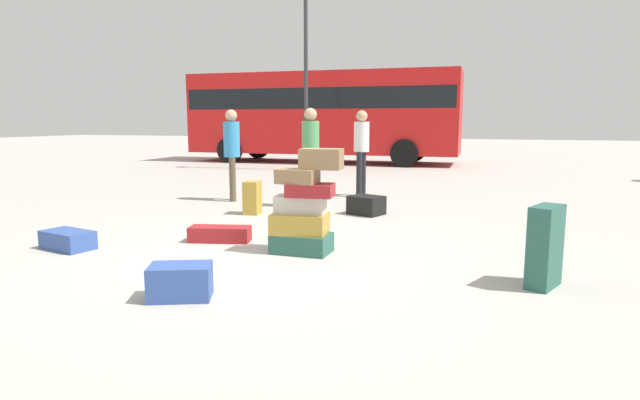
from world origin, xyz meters
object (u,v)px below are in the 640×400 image
Objects in this scene: person_passerby_in_red at (232,147)px; suitcase_black_right_side at (366,205)px; suitcase_cream_white_trunk at (311,214)px; parked_bus at (323,111)px; suitcase_teal_upright_blue at (545,247)px; person_tourist_with_camera at (361,145)px; suitcase_tan_foreground_far at (252,198)px; person_bearded_onlooker at (311,148)px; suitcase_navy_foreground_near at (180,282)px; suitcase_navy_left_side at (68,240)px; suitcase_maroon_behind_tower at (220,234)px; lamp_post at (306,26)px; suitcase_tower at (304,209)px.

suitcase_black_right_side is at bearing 48.89° from person_passerby_in_red.
parked_bus is at bearing 88.92° from suitcase_cream_white_trunk.
suitcase_black_right_side is at bearing 150.28° from suitcase_teal_upright_blue.
person_tourist_with_camera is at bearing 143.08° from suitcase_teal_upright_blue.
suitcase_tan_foreground_far is at bearing -79.33° from parked_bus.
person_bearded_onlooker is at bearing 48.59° from suitcase_tan_foreground_far.
person_tourist_with_camera is 0.18× the size of parked_bus.
person_tourist_with_camera is at bearing 125.19° from person_bearded_onlooker.
parked_bus is (-3.62, 14.43, 1.69)m from suitcase_navy_foreground_near.
suitcase_navy_foreground_near is 0.83× the size of suitcase_navy_left_side.
person_bearded_onlooker reaches higher than suitcase_black_right_side.
parked_bus is (-4.12, 9.98, 1.68)m from suitcase_black_right_side.
suitcase_maroon_behind_tower is at bearing 87.27° from suitcase_navy_foreground_near.
parked_bus is at bearing 94.69° from suitcase_tan_foreground_far.
person_passerby_in_red is (-2.25, 5.08, 0.87)m from suitcase_navy_foreground_near.
suitcase_navy_left_side is (-1.00, -2.82, -0.16)m from suitcase_tan_foreground_far.
suitcase_black_right_side is 8.75m from lamp_post.
parked_bus reaches higher than person_bearded_onlooker.
parked_bus is at bearing 88.93° from suitcase_maroon_behind_tower.
suitcase_tower is 2.66m from suitcase_black_right_side.
suitcase_teal_upright_blue is at bearing -31.57° from suitcase_black_right_side.
suitcase_tower is 2.32× the size of suitcase_navy_foreground_near.
person_bearded_onlooker is at bearing 157.37° from suitcase_teal_upright_blue.
person_bearded_onlooker reaches higher than suitcase_navy_foreground_near.
suitcase_teal_upright_blue is (4.17, -2.54, 0.11)m from suitcase_tan_foreground_far.
suitcase_black_right_side reaches higher than suitcase_maroon_behind_tower.
suitcase_black_right_side is at bearing 62.77° from suitcase_navy_left_side.
suitcase_cream_white_trunk reaches higher than suitcase_navy_left_side.
person_passerby_in_red reaches higher than person_tourist_with_camera.
suitcase_tower is 10.78m from lamp_post.
suitcase_maroon_behind_tower is 2.12m from suitcase_navy_foreground_near.
person_bearded_onlooker is at bearing 179.87° from suitcase_black_right_side.
suitcase_navy_foreground_near is at bearing -83.15° from suitcase_maroon_behind_tower.
person_passerby_in_red is (-2.68, 3.26, 0.51)m from suitcase_tower.
suitcase_tower is at bearing -168.41° from suitcase_teal_upright_blue.
suitcase_navy_foreground_near is (0.76, -1.98, 0.05)m from suitcase_maroon_behind_tower.
suitcase_black_right_side is at bearing -69.58° from parked_bus.
suitcase_tower is at bearing 11.04° from person_tourist_with_camera.
suitcase_teal_upright_blue reaches higher than suitcase_maroon_behind_tower.
lamp_post reaches higher than person_passerby_in_red.
suitcase_navy_left_side is (-1.49, -0.92, 0.01)m from suitcase_maroon_behind_tower.
suitcase_cream_white_trunk is at bearing -103.40° from suitcase_black_right_side.
suitcase_tan_foreground_far is (-1.75, -0.56, 0.12)m from suitcase_black_right_side.
suitcase_tan_foreground_far is at bearing 144.10° from suitcase_cream_white_trunk.
suitcase_cream_white_trunk is 9.27m from lamp_post.
suitcase_navy_foreground_near is (1.25, -3.88, -0.12)m from suitcase_tan_foreground_far.
suitcase_black_right_side is at bearing -62.27° from lamp_post.
person_tourist_with_camera is at bearing -58.43° from lamp_post.
person_passerby_in_red reaches higher than suitcase_teal_upright_blue.
suitcase_navy_left_side is 11.07m from lamp_post.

